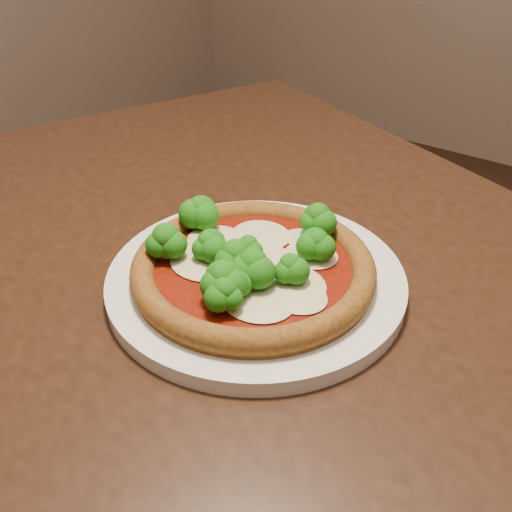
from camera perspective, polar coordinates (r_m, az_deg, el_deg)
The scene contains 3 objects.
dining_table at distance 0.70m, azimuth -1.36°, elevation -8.66°, with size 1.46×1.29×0.75m.
plate at distance 0.63m, azimuth 0.00°, elevation -2.32°, with size 0.33×0.33×0.02m, color silver.
pizza at distance 0.61m, azimuth -0.58°, elevation -0.72°, with size 0.26×0.26×0.06m.
Camera 1 is at (0.22, -0.64, 1.14)m, focal length 40.00 mm.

